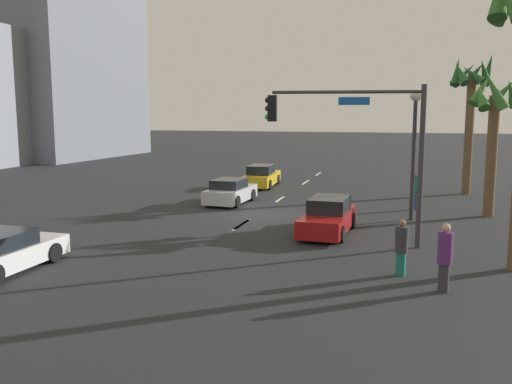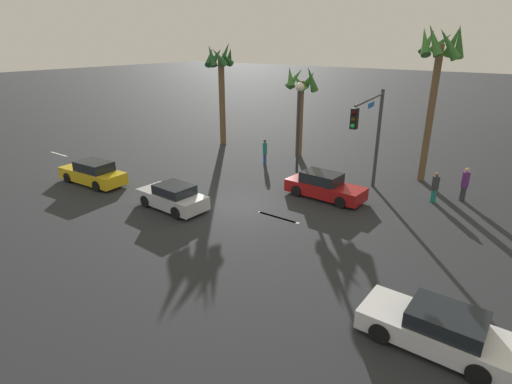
% 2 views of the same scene
% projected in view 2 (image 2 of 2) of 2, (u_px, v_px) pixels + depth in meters
% --- Properties ---
extents(ground_plane, '(220.00, 220.00, 0.00)m').
position_uv_depth(ground_plane, '(239.00, 206.00, 21.95)').
color(ground_plane, '#232628').
extents(lane_stripe_0, '(2.35, 0.14, 0.01)m').
position_uv_depth(lane_stripe_0, '(59.00, 154.00, 31.83)').
color(lane_stripe_0, silver).
rests_on(lane_stripe_0, ground_plane).
extents(lane_stripe_1, '(2.51, 0.14, 0.01)m').
position_uv_depth(lane_stripe_1, '(100.00, 166.00, 28.86)').
color(lane_stripe_1, silver).
rests_on(lane_stripe_1, ground_plane).
extents(lane_stripe_2, '(2.01, 0.14, 0.01)m').
position_uv_depth(lane_stripe_2, '(177.00, 188.00, 24.55)').
color(lane_stripe_2, silver).
rests_on(lane_stripe_2, ground_plane).
extents(lane_stripe_3, '(2.19, 0.14, 0.01)m').
position_uv_depth(lane_stripe_3, '(277.00, 217.00, 20.57)').
color(lane_stripe_3, silver).
rests_on(lane_stripe_3, ground_plane).
extents(lane_stripe_4, '(2.43, 0.14, 0.01)m').
position_uv_depth(lane_stripe_4, '(278.00, 217.00, 20.54)').
color(lane_stripe_4, silver).
rests_on(lane_stripe_4, ground_plane).
extents(car_0, '(4.55, 1.92, 1.44)m').
position_uv_depth(car_0, '(324.00, 186.00, 22.93)').
color(car_0, maroon).
rests_on(car_0, ground_plane).
extents(car_1, '(4.69, 1.96, 1.44)m').
position_uv_depth(car_1, '(93.00, 173.00, 25.20)').
color(car_1, gold).
rests_on(car_1, ground_plane).
extents(car_2, '(4.06, 1.97, 1.34)m').
position_uv_depth(car_2, '(173.00, 197.00, 21.49)').
color(car_2, '#B7B7BC').
rests_on(car_2, ground_plane).
extents(car_3, '(4.28, 1.92, 1.27)m').
position_uv_depth(car_3, '(438.00, 329.00, 11.77)').
color(car_3, silver).
rests_on(car_3, ground_plane).
extents(traffic_signal, '(0.89, 5.67, 5.83)m').
position_uv_depth(traffic_signal, '(371.00, 127.00, 21.89)').
color(traffic_signal, '#38383D').
rests_on(traffic_signal, ground_plane).
extents(streetlamp, '(0.56, 0.56, 5.91)m').
position_uv_depth(streetlamp, '(299.00, 110.00, 26.18)').
color(streetlamp, '#2D2D33').
rests_on(streetlamp, ground_plane).
extents(pedestrian_0, '(0.44, 0.44, 1.91)m').
position_uv_depth(pedestrian_0, '(465.00, 184.00, 22.36)').
color(pedestrian_0, '#333338').
rests_on(pedestrian_0, ground_plane).
extents(pedestrian_1, '(0.44, 0.44, 1.82)m').
position_uv_depth(pedestrian_1, '(265.00, 151.00, 28.96)').
color(pedestrian_1, '#2D478C').
rests_on(pedestrian_1, ground_plane).
extents(pedestrian_2, '(0.54, 0.54, 1.71)m').
position_uv_depth(pedestrian_2, '(435.00, 187.00, 22.22)').
color(pedestrian_2, '#1E7266').
rests_on(pedestrian_2, ground_plane).
extents(palm_tree_0, '(2.68, 2.45, 6.79)m').
position_uv_depth(palm_tree_0, '(301.00, 94.00, 29.65)').
color(palm_tree_0, brown).
rests_on(palm_tree_0, ground_plane).
extents(palm_tree_1, '(2.59, 2.65, 8.30)m').
position_uv_depth(palm_tree_1, '(220.00, 72.00, 33.03)').
color(palm_tree_1, brown).
rests_on(palm_tree_1, ground_plane).
extents(palm_tree_2, '(2.75, 2.71, 9.36)m').
position_uv_depth(palm_tree_2, '(438.00, 64.00, 23.38)').
color(palm_tree_2, brown).
rests_on(palm_tree_2, ground_plane).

